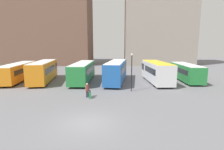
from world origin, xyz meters
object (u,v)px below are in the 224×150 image
Objects in this scene: bus_3 at (116,71)px; bus_4 at (156,71)px; bus_5 at (186,72)px; suitcase at (90,95)px; bus_0 at (19,71)px; bus_2 at (83,71)px; lamp_post_0 at (132,69)px; bus_1 at (44,71)px; traveler at (87,89)px.

bus_3 is 6.33m from bus_4.
suitcase is (-14.56, -10.42, -1.16)m from bus_5.
bus_2 is (10.86, -0.48, 0.10)m from bus_0.
lamp_post_0 is at bearing -119.23° from bus_0.
bus_0 is 19.47m from lamp_post_0.
bus_5 is at bearing -66.64° from suitcase.
bus_0 is 4.56m from bus_1.
lamp_post_0 is (18.14, -6.95, 1.31)m from bus_0.
bus_3 is at bearing 85.15° from bus_4.
bus_3 is 11.40× the size of suitcase.
bus_5 is 5.82× the size of traveler.
bus_1 reaches higher than suitcase.
bus_1 is 23.38m from bus_5.
traveler is 0.81m from suitcase.
suitcase is at bearing 169.75° from bus_3.
bus_1 reaches higher than bus_5.
bus_1 reaches higher than bus_2.
bus_1 is at bearing -106.53° from bus_0.
bus_3 is 6.82× the size of traveler.
bus_4 is (6.32, -0.21, -0.04)m from bus_3.
bus_1 is 18.12m from bus_4.
traveler is 6.17m from lamp_post_0.
bus_2 reaches higher than suitcase.
bus_2 reaches higher than traveler.
bus_3 is (5.44, -0.41, 0.14)m from bus_2.
bus_1 is 0.97× the size of bus_2.
suitcase is (-9.32, -9.03, -1.41)m from bus_4.
bus_4 is 2.07× the size of lamp_post_0.
traveler is at bearing -167.32° from bus_2.
traveler is at bearing -145.83° from bus_1.
bus_0 is at bearing 87.37° from bus_2.
bus_0 is 2.52× the size of lamp_post_0.
bus_2 is 5.46m from bus_3.
lamp_post_0 reaches higher than bus_4.
bus_4 reaches higher than bus_2.
traveler is at bearing -135.16° from bus_0.
bus_3 reaches higher than bus_1.
lamp_post_0 is at bearing -73.98° from traveler.
suitcase is at bearing -145.91° from bus_1.
bus_3 reaches higher than suitcase.
lamp_post_0 is (-4.49, -5.86, 1.12)m from bus_4.
bus_4 reaches higher than bus_5.
bus_5 is at bearing 36.70° from lamp_post_0.
bus_0 is 1.12× the size of bus_1.
bus_2 is at bearing 0.57° from traveler.
bus_5 is 17.94m from suitcase.
bus_2 is 1.17× the size of bus_5.
lamp_post_0 reaches higher than bus_2.
bus_5 is 12.21m from lamp_post_0.
suitcase is at bearing -146.76° from lamp_post_0.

